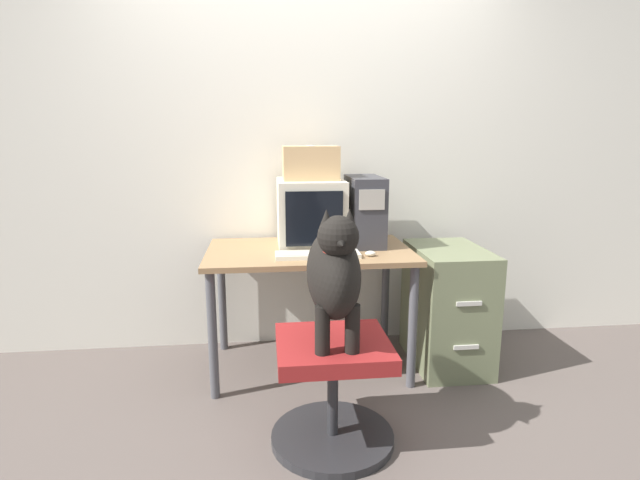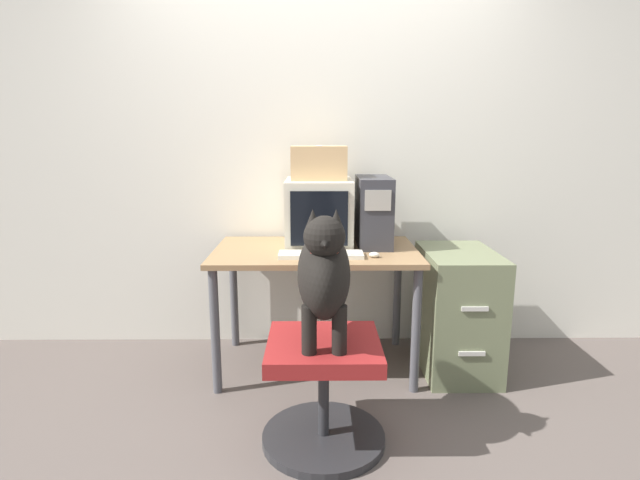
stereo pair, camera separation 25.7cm
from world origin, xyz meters
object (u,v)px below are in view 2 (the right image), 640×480
at_px(crt_monitor, 318,213).
at_px(dog, 323,272).
at_px(filing_cabinet, 456,311).
at_px(office_chair, 323,388).
at_px(keyboard, 320,254).
at_px(pc_tower, 373,211).
at_px(cardboard_box, 318,163).

height_order(crt_monitor, dog, crt_monitor).
height_order(crt_monitor, filing_cabinet, crt_monitor).
distance_m(crt_monitor, office_chair, 1.12).
bearing_deg(keyboard, dog, -89.41).
relative_size(crt_monitor, pc_tower, 1.10).
bearing_deg(office_chair, pc_tower, 70.66).
height_order(office_chair, cardboard_box, cardboard_box).
bearing_deg(office_chair, dog, -90.00).
bearing_deg(crt_monitor, keyboard, -88.34).
xyz_separation_m(keyboard, filing_cabinet, (0.81, 0.15, -0.39)).
relative_size(keyboard, office_chair, 0.81).
relative_size(crt_monitor, filing_cabinet, 0.62).
relative_size(keyboard, filing_cabinet, 0.64).
bearing_deg(crt_monitor, pc_tower, -1.14).
height_order(pc_tower, office_chair, pc_tower).
distance_m(filing_cabinet, cardboard_box, 1.20).
xyz_separation_m(pc_tower, office_chair, (-0.31, -0.89, -0.67)).
relative_size(pc_tower, dog, 0.68).
distance_m(pc_tower, office_chair, 1.16).
xyz_separation_m(crt_monitor, dog, (0.02, -0.91, -0.11)).
distance_m(crt_monitor, dog, 0.92).
relative_size(keyboard, dog, 0.76).
relative_size(pc_tower, filing_cabinet, 0.57).
bearing_deg(dog, office_chair, 90.00).
distance_m(pc_tower, dog, 0.96).
bearing_deg(dog, filing_cabinet, 42.97).
relative_size(keyboard, cardboard_box, 1.43).
relative_size(dog, filing_cabinet, 0.83).
bearing_deg(dog, pc_tower, 70.92).
distance_m(office_chair, dog, 0.55).
distance_m(pc_tower, keyboard, 0.48).
height_order(office_chair, filing_cabinet, filing_cabinet).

